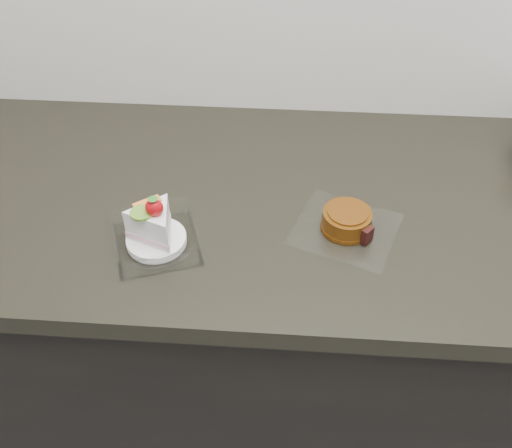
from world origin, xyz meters
TOP-DOWN VIEW (x-y plane):
  - counter at (0.00, 1.69)m, footprint 2.04×0.64m
  - cake_tray at (-0.34, 1.54)m, footprint 0.18×0.18m
  - mooncake_wrap at (-0.01, 1.61)m, footprint 0.22×0.21m

SIDE VIEW (x-z plane):
  - counter at x=0.00m, z-range 0.00..0.90m
  - mooncake_wrap at x=-0.01m, z-range 0.90..0.94m
  - cake_tray at x=-0.34m, z-range 0.87..0.99m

